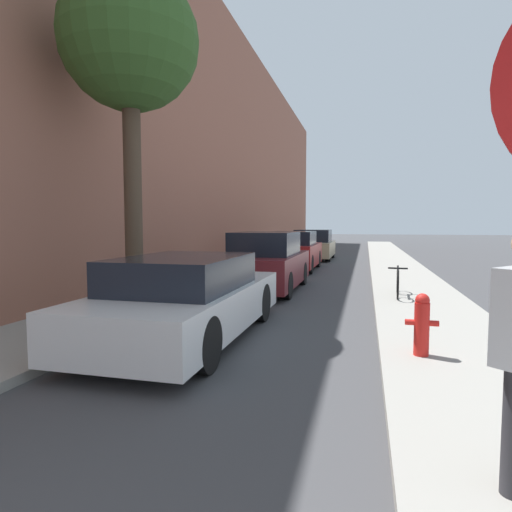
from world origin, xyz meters
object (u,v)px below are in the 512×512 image
object	(u,v)px
parked_car_maroon	(267,263)
bicycle	(398,281)
street_tree_near	(130,45)
fire_hydrant	(422,324)
parked_car_red	(293,251)
parked_car_white	(187,299)
parked_car_champagne	(313,245)

from	to	relation	value
parked_car_maroon	bicycle	bearing A→B (deg)	-14.24
street_tree_near	fire_hydrant	distance (m)	6.67
parked_car_red	fire_hydrant	distance (m)	11.06
parked_car_maroon	street_tree_near	world-z (taller)	street_tree_near
bicycle	parked_car_white	bearing A→B (deg)	-125.07
parked_car_champagne	fire_hydrant	distance (m)	15.94
parked_car_maroon	parked_car_red	world-z (taller)	parked_car_maroon
parked_car_white	street_tree_near	distance (m)	4.68
parked_car_red	fire_hydrant	world-z (taller)	parked_car_red
parked_car_champagne	fire_hydrant	size ratio (longest dim) A/B	5.07
parked_car_champagne	parked_car_red	bearing A→B (deg)	-92.22
parked_car_champagne	street_tree_near	bearing A→B (deg)	-96.54
parked_car_maroon	street_tree_near	size ratio (longest dim) A/B	0.66
parked_car_white	parked_car_maroon	size ratio (longest dim) A/B	1.11
parked_car_red	parked_car_champagne	world-z (taller)	parked_car_champagne
parked_car_white	street_tree_near	xyz separation A→B (m)	(-1.51, 1.09, 4.29)
fire_hydrant	street_tree_near	bearing A→B (deg)	162.77
parked_car_red	bicycle	world-z (taller)	parked_car_red
street_tree_near	fire_hydrant	xyz separation A→B (m)	(4.79, -1.49, -4.39)
parked_car_champagne	bicycle	bearing A→B (deg)	-73.86
parked_car_maroon	fire_hydrant	size ratio (longest dim) A/B	5.20
parked_car_maroon	parked_car_champagne	bearing A→B (deg)	89.88
parked_car_white	parked_car_champagne	distance (m)	15.22
parked_car_white	parked_car_red	size ratio (longest dim) A/B	1.14
parked_car_white	bicycle	distance (m)	5.31
bicycle	parked_car_champagne	bearing A→B (deg)	109.70
parked_car_maroon	bicycle	distance (m)	3.34
parked_car_white	fire_hydrant	size ratio (longest dim) A/B	5.79
parked_car_maroon	street_tree_near	xyz separation A→B (m)	(-1.60, -3.88, 4.19)
parked_car_maroon	bicycle	xyz separation A→B (m)	(3.23, -0.82, -0.26)
street_tree_near	parked_car_red	bearing A→B (deg)	81.06
parked_car_champagne	fire_hydrant	bearing A→B (deg)	-78.52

